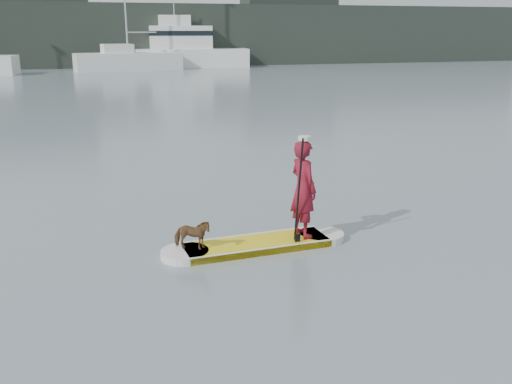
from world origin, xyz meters
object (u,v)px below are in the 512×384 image
object	(u,v)px
dog	(192,235)
paddleboard	(256,244)
motor_yacht_a	(187,48)
sailboat_d	(127,59)
paddler	(303,189)

from	to	relation	value
dog	paddleboard	bearing A→B (deg)	-69.35
paddleboard	motor_yacht_a	distance (m)	47.97
dog	sailboat_d	size ratio (longest dim) A/B	0.04
motor_yacht_a	paddleboard	bearing A→B (deg)	-92.36
sailboat_d	paddleboard	bearing A→B (deg)	-99.77
paddleboard	motor_yacht_a	xyz separation A→B (m)	(6.98, 47.42, 1.75)
dog	motor_yacht_a	distance (m)	48.20
dog	sailboat_d	distance (m)	44.76
dog	sailboat_d	bearing A→B (deg)	14.32
paddleboard	paddler	bearing A→B (deg)	-0.00
paddler	sailboat_d	bearing A→B (deg)	-13.87
paddleboard	paddler	distance (m)	1.26
sailboat_d	motor_yacht_a	size ratio (longest dim) A/B	1.24
dog	motor_yacht_a	xyz separation A→B (m)	(8.10, 47.49, 1.43)
motor_yacht_a	dog	bearing A→B (deg)	-93.66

